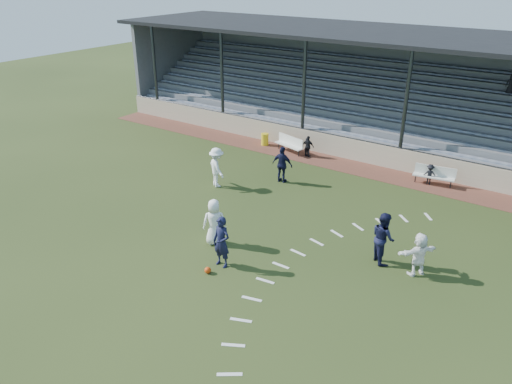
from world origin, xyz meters
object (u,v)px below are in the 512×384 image
bench_left (290,143)px  player_navy_lead (222,242)px  football (208,270)px  trash_bin (265,139)px  bench_right (435,174)px  player_white_lead (214,222)px

bench_left → player_navy_lead: size_ratio=1.03×
football → player_navy_lead: size_ratio=0.12×
bench_left → trash_bin: 1.93m
player_navy_lead → football: bearing=-96.4°
trash_bin → player_navy_lead: bearing=-62.8°
trash_bin → football: trash_bin is taller
bench_right → trash_bin: size_ratio=2.83×
trash_bin → player_navy_lead: 13.48m
trash_bin → player_navy_lead: size_ratio=0.37×
trash_bin → player_white_lead: player_white_lead is taller
bench_left → trash_bin: size_ratio=2.83×
bench_left → player_white_lead: bearing=-58.7°
bench_right → player_navy_lead: (-4.15, -11.88, 0.40)m
bench_left → player_navy_lead: bearing=-54.6°
bench_left → football: bench_left is taller
bench_right → trash_bin: bench_right is taller
football → player_white_lead: size_ratio=0.13×
player_white_lead → football: bearing=83.0°
trash_bin → player_navy_lead: player_navy_lead is taller
bench_left → football: bearing=-56.1°
bench_right → player_white_lead: size_ratio=1.08×
trash_bin → football: 14.04m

